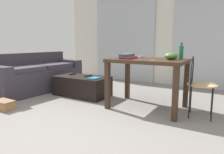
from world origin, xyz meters
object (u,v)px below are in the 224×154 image
object	(u,v)px
bottle_near	(181,52)
magazine	(94,78)
tv_remote_secondary	(73,74)
book_stack	(127,56)
tv_remote_on_table	(141,57)
tv_remote_primary	(88,76)
wire_chair	(197,79)
shoebox	(4,105)
couch	(36,76)
coffee_table	(82,86)
scissors	(154,60)
craft_table	(148,67)
bowl	(171,56)

from	to	relation	value
bottle_near	magazine	world-z (taller)	bottle_near
tv_remote_secondary	bottle_near	bearing A→B (deg)	-6.76
book_stack	tv_remote_on_table	size ratio (longest dim) A/B	1.84
tv_remote_on_table	tv_remote_primary	size ratio (longest dim) A/B	0.89
book_stack	tv_remote_primary	xyz separation A→B (m)	(-0.98, 0.25, -0.42)
wire_chair	shoebox	bearing A→B (deg)	-155.08
book_stack	tv_remote_on_table	bearing A→B (deg)	75.46
bottle_near	couch	bearing A→B (deg)	-175.27
bottle_near	tv_remote_secondary	xyz separation A→B (m)	(-2.13, -0.02, -0.49)
coffee_table	scissors	world-z (taller)	scissors
craft_table	tv_remote_secondary	bearing A→B (deg)	174.25
coffee_table	shoebox	xyz separation A→B (m)	(-0.50, -1.28, -0.12)
coffee_table	bowl	size ratio (longest dim) A/B	5.41
couch	tv_remote_secondary	xyz separation A→B (m)	(0.84, 0.23, 0.07)
bowl	scissors	size ratio (longest dim) A/B	2.10
bottle_near	bowl	bearing A→B (deg)	-126.37
bowl	scissors	xyz separation A→B (m)	(-0.16, -0.29, -0.05)
tv_remote_primary	tv_remote_secondary	xyz separation A→B (m)	(-0.41, 0.03, -0.00)
couch	bottle_near	xyz separation A→B (m)	(2.97, 0.25, 0.56)
coffee_table	scissors	xyz separation A→B (m)	(1.55, -0.33, 0.59)
shoebox	couch	bearing A→B (deg)	119.37
coffee_table	tv_remote_on_table	world-z (taller)	tv_remote_on_table
coffee_table	magazine	bearing A→B (deg)	-12.27
craft_table	book_stack	world-z (taller)	book_stack
bottle_near	magazine	size ratio (longest dim) A/B	1.04
couch	tv_remote_secondary	distance (m)	0.87
coffee_table	book_stack	world-z (taller)	book_stack
tv_remote_on_table	tv_remote_secondary	world-z (taller)	tv_remote_on_table
coffee_table	shoebox	world-z (taller)	coffee_table
tv_remote_primary	tv_remote_secondary	bearing A→B (deg)	175.72
couch	shoebox	size ratio (longest dim) A/B	5.67
couch	craft_table	distance (m)	2.54
tv_remote_on_table	book_stack	bearing A→B (deg)	-104.35
wire_chair	tv_remote_primary	xyz separation A→B (m)	(-2.00, 0.15, -0.13)
shoebox	tv_remote_on_table	bearing A→B (deg)	40.56
shoebox	tv_remote_primary	bearing A→B (deg)	66.12
couch	tv_remote_primary	distance (m)	1.26
craft_table	tv_remote_primary	bearing A→B (deg)	173.62
tv_remote_on_table	craft_table	bearing A→B (deg)	-44.66
wire_chair	tv_remote_on_table	size ratio (longest dim) A/B	5.00
tv_remote_primary	shoebox	bearing A→B (deg)	-114.42
couch	wire_chair	world-z (taller)	wire_chair
bottle_near	bowl	xyz separation A→B (m)	(-0.11, -0.15, -0.05)
scissors	magazine	xyz separation A→B (m)	(-1.20, 0.25, -0.39)
tv_remote_secondary	coffee_table	bearing A→B (deg)	-24.22
bottle_near	craft_table	bearing A→B (deg)	-157.46
craft_table	tv_remote_on_table	xyz separation A→B (m)	(-0.21, 0.21, 0.13)
coffee_table	bowl	bearing A→B (deg)	-1.14
magazine	scissors	bearing A→B (deg)	-8.89
magazine	bottle_near	bearing A→B (deg)	10.29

